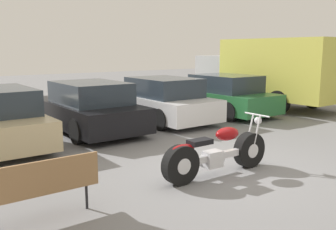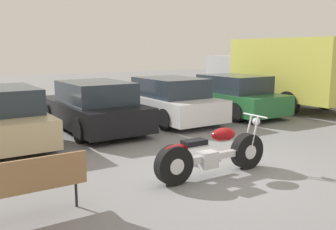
{
  "view_description": "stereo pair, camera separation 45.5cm",
  "coord_description": "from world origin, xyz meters",
  "px_view_note": "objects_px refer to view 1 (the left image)",
  "views": [
    {
      "loc": [
        -4.96,
        -4.95,
        2.3
      ],
      "look_at": [
        -0.09,
        1.71,
        0.85
      ],
      "focal_mm": 40.0,
      "sensor_mm": 36.0,
      "label": 1
    },
    {
      "loc": [
        -4.58,
        -5.21,
        2.3
      ],
      "look_at": [
        -0.09,
        1.71,
        0.85
      ],
      "focal_mm": 40.0,
      "sensor_mm": 36.0,
      "label": 2
    }
  ],
  "objects_px": {
    "parked_car_white": "(161,100)",
    "park_bench": "(46,183)",
    "parked_car_green": "(222,95)",
    "motorcycle": "(216,153)",
    "delivery_truck": "(270,70)",
    "parked_car_black": "(88,108)"
  },
  "relations": [
    {
      "from": "parked_car_green",
      "to": "park_bench",
      "type": "height_order",
      "value": "parked_car_green"
    },
    {
      "from": "motorcycle",
      "to": "parked_car_green",
      "type": "distance_m",
      "value": 6.85
    },
    {
      "from": "parked_car_black",
      "to": "delivery_truck",
      "type": "relative_size",
      "value": 0.68
    },
    {
      "from": "motorcycle",
      "to": "park_bench",
      "type": "height_order",
      "value": "motorcycle"
    },
    {
      "from": "parked_car_white",
      "to": "parked_car_green",
      "type": "height_order",
      "value": "same"
    },
    {
      "from": "motorcycle",
      "to": "park_bench",
      "type": "bearing_deg",
      "value": -179.05
    },
    {
      "from": "parked_car_white",
      "to": "delivery_truck",
      "type": "bearing_deg",
      "value": -1.28
    },
    {
      "from": "parked_car_white",
      "to": "park_bench",
      "type": "distance_m",
      "value": 7.44
    },
    {
      "from": "parked_car_white",
      "to": "parked_car_green",
      "type": "bearing_deg",
      "value": -4.24
    },
    {
      "from": "park_bench",
      "to": "delivery_truck",
      "type": "bearing_deg",
      "value": 24.8
    },
    {
      "from": "motorcycle",
      "to": "parked_car_white",
      "type": "bearing_deg",
      "value": 65.56
    },
    {
      "from": "motorcycle",
      "to": "park_bench",
      "type": "relative_size",
      "value": 1.69
    },
    {
      "from": "parked_car_green",
      "to": "motorcycle",
      "type": "bearing_deg",
      "value": -135.01
    },
    {
      "from": "parked_car_green",
      "to": "delivery_truck",
      "type": "xyz_separation_m",
      "value": [
        2.74,
        0.07,
        0.82
      ]
    },
    {
      "from": "motorcycle",
      "to": "parked_car_white",
      "type": "distance_m",
      "value": 5.53
    },
    {
      "from": "parked_car_white",
      "to": "parked_car_green",
      "type": "xyz_separation_m",
      "value": [
        2.56,
        -0.19,
        0.0
      ]
    },
    {
      "from": "parked_car_green",
      "to": "park_bench",
      "type": "relative_size",
      "value": 3.04
    },
    {
      "from": "delivery_truck",
      "to": "parked_car_green",
      "type": "bearing_deg",
      "value": -178.51
    },
    {
      "from": "parked_car_white",
      "to": "motorcycle",
      "type": "bearing_deg",
      "value": -114.44
    },
    {
      "from": "parked_car_green",
      "to": "park_bench",
      "type": "xyz_separation_m",
      "value": [
        -7.99,
        -4.89,
        -0.12
      ]
    },
    {
      "from": "delivery_truck",
      "to": "park_bench",
      "type": "distance_m",
      "value": 11.87
    },
    {
      "from": "parked_car_white",
      "to": "park_bench",
      "type": "height_order",
      "value": "parked_car_white"
    }
  ]
}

